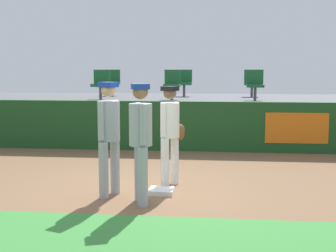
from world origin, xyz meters
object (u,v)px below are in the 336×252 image
at_px(player_fielder_home, 170,129).
at_px(seat_front_center, 172,83).
at_px(seat_front_right, 255,83).
at_px(seat_back_left, 112,81).
at_px(player_runner_visitor, 109,131).
at_px(player_coach_visitor, 141,135).
at_px(seat_front_left, 101,83).
at_px(seat_back_right, 252,82).
at_px(first_base, 161,191).
at_px(seat_back_center, 184,81).

bearing_deg(player_fielder_home, seat_front_center, -147.76).
xyz_separation_m(seat_front_right, seat_front_center, (-2.29, -0.00, -0.00)).
bearing_deg(seat_back_left, seat_front_right, -22.23).
bearing_deg(seat_front_right, player_runner_visitor, -114.88).
relative_size(player_coach_visitor, seat_front_left, 2.17).
distance_m(seat_back_left, seat_front_right, 4.76).
distance_m(player_fielder_home, seat_back_right, 7.13).
bearing_deg(seat_front_left, seat_back_right, 22.49).
relative_size(player_runner_visitor, player_coach_visitor, 1.01).
xyz_separation_m(first_base, seat_front_center, (-0.39, 5.61, 1.62)).
bearing_deg(player_coach_visitor, seat_back_right, 145.47).
relative_size(player_runner_visitor, seat_back_right, 2.18).
bearing_deg(seat_back_right, seat_back_left, -180.00).
bearing_deg(seat_back_right, player_coach_visitor, -105.06).
relative_size(first_base, seat_front_right, 0.48).
xyz_separation_m(player_fielder_home, seat_back_right, (1.83, 6.86, 0.65)).
bearing_deg(first_base, seat_back_right, 75.46).
relative_size(player_fielder_home, seat_back_left, 2.07).
bearing_deg(first_base, seat_front_right, 71.36).
height_order(first_base, player_fielder_home, player_fielder_home).
distance_m(seat_back_right, seat_front_left, 4.70).
bearing_deg(player_runner_visitor, seat_front_center, -163.54).
bearing_deg(seat_back_center, seat_front_left, -141.15).
relative_size(seat_front_right, seat_front_center, 1.00).
bearing_deg(player_runner_visitor, seat_front_left, -143.97).
distance_m(seat_front_right, seat_front_center, 2.29).
distance_m(seat_back_left, seat_back_right, 4.43).
relative_size(seat_back_right, seat_back_center, 1.00).
bearing_deg(seat_front_right, player_coach_visitor, -108.89).
height_order(player_coach_visitor, seat_front_right, seat_front_right).
height_order(first_base, seat_front_center, seat_front_center).
xyz_separation_m(player_fielder_home, seat_back_center, (-0.28, 6.86, 0.65)).
bearing_deg(seat_front_center, player_coach_visitor, -88.55).
relative_size(first_base, player_fielder_home, 0.23).
distance_m(player_coach_visitor, seat_front_right, 6.60).
bearing_deg(seat_back_left, first_base, -71.28).
xyz_separation_m(first_base, seat_back_left, (-2.51, 7.41, 1.62)).
xyz_separation_m(player_coach_visitor, seat_front_left, (-2.19, 6.22, 0.60)).
height_order(player_coach_visitor, seat_back_right, seat_back_right).
bearing_deg(seat_back_center, player_runner_visitor, -94.66).
bearing_deg(seat_front_left, seat_front_right, -0.00).
distance_m(player_coach_visitor, seat_front_left, 6.62).
bearing_deg(player_fielder_home, seat_front_right, -172.84).
relative_size(seat_front_right, seat_back_right, 1.00).
distance_m(seat_front_right, seat_back_center, 2.75).
distance_m(first_base, seat_back_left, 7.99).
height_order(player_fielder_home, seat_front_left, seat_front_left).
bearing_deg(player_fielder_home, player_runner_visitor, -22.57).
height_order(seat_back_left, seat_back_center, same).
bearing_deg(seat_front_right, player_fielder_home, -109.61).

